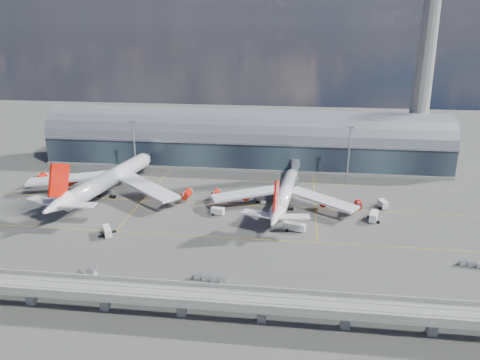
# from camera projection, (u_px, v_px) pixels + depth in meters

# --- Properties ---
(ground) EXTENTS (500.00, 500.00, 0.00)m
(ground) POSITION_uv_depth(u_px,v_px,m) (219.00, 225.00, 168.67)
(ground) COLOR #474744
(ground) RESTS_ON ground
(taxi_lines) EXTENTS (200.00, 80.12, 0.01)m
(taxi_lines) POSITION_uv_depth(u_px,v_px,m) (228.00, 202.00, 189.42)
(taxi_lines) COLOR gold
(taxi_lines) RESTS_ON ground
(terminal) EXTENTS (200.00, 30.00, 28.00)m
(terminal) POSITION_uv_depth(u_px,v_px,m) (244.00, 142.00, 238.20)
(terminal) COLOR #1E2733
(terminal) RESTS_ON ground
(control_tower) EXTENTS (19.00, 19.00, 103.00)m
(control_tower) POSITION_uv_depth(u_px,v_px,m) (425.00, 61.00, 219.71)
(control_tower) COLOR gray
(control_tower) RESTS_ON ground
(guideway) EXTENTS (220.00, 8.50, 7.20)m
(guideway) POSITION_uv_depth(u_px,v_px,m) (181.00, 297.00, 115.33)
(guideway) COLOR gray
(guideway) RESTS_ON ground
(floodlight_mast_left) EXTENTS (3.00, 0.70, 25.70)m
(floodlight_mast_left) POSITION_uv_depth(u_px,v_px,m) (134.00, 146.00, 221.86)
(floodlight_mast_left) COLOR gray
(floodlight_mast_left) RESTS_ON ground
(floodlight_mast_right) EXTENTS (3.00, 0.70, 25.70)m
(floodlight_mast_right) POSITION_uv_depth(u_px,v_px,m) (349.00, 153.00, 209.91)
(floodlight_mast_right) COLOR gray
(floodlight_mast_right) RESTS_ON ground
(airliner_left) EXTENTS (73.34, 77.21, 23.61)m
(airliner_left) POSITION_uv_depth(u_px,v_px,m) (106.00, 181.00, 194.49)
(airliner_left) COLOR white
(airliner_left) RESTS_ON ground
(airliner_right) EXTENTS (59.82, 62.54, 19.83)m
(airliner_right) POSITION_uv_depth(u_px,v_px,m) (284.00, 195.00, 182.62)
(airliner_right) COLOR white
(airliner_right) RESTS_ON ground
(jet_bridge_left) EXTENTS (4.40, 28.00, 7.25)m
(jet_bridge_left) POSITION_uv_depth(u_px,v_px,m) (139.00, 164.00, 222.53)
(jet_bridge_left) COLOR gray
(jet_bridge_left) RESTS_ON ground
(jet_bridge_right) EXTENTS (4.40, 32.00, 7.25)m
(jet_bridge_right) POSITION_uv_depth(u_px,v_px,m) (295.00, 171.00, 211.90)
(jet_bridge_right) COLOR gray
(jet_bridge_right) RESTS_ON ground
(service_truck_0) EXTENTS (5.48, 7.05, 2.85)m
(service_truck_0) POSITION_uv_depth(u_px,v_px,m) (107.00, 231.00, 160.18)
(service_truck_0) COLOR silver
(service_truck_0) RESTS_ON ground
(service_truck_1) EXTENTS (5.16, 3.11, 2.80)m
(service_truck_1) POSITION_uv_depth(u_px,v_px,m) (218.00, 211.00, 176.97)
(service_truck_1) COLOR silver
(service_truck_1) RESTS_ON ground
(service_truck_2) EXTENTS (8.19, 4.19, 2.85)m
(service_truck_2) POSITION_uv_depth(u_px,v_px,m) (294.00, 227.00, 163.48)
(service_truck_2) COLOR silver
(service_truck_2) RESTS_ON ground
(service_truck_3) EXTENTS (4.23, 7.15, 3.24)m
(service_truck_3) POSITION_uv_depth(u_px,v_px,m) (374.00, 217.00, 171.64)
(service_truck_3) COLOR silver
(service_truck_3) RESTS_ON ground
(service_truck_4) EXTENTS (3.81, 5.74, 3.06)m
(service_truck_4) POSITION_uv_depth(u_px,v_px,m) (383.00, 204.00, 183.52)
(service_truck_4) COLOR silver
(service_truck_4) RESTS_ON ground
(service_truck_5) EXTENTS (4.32, 5.81, 2.64)m
(service_truck_5) POSITION_uv_depth(u_px,v_px,m) (261.00, 199.00, 189.82)
(service_truck_5) COLOR silver
(service_truck_5) RESTS_ON ground
(cargo_train_0) EXTENTS (5.62, 3.07, 1.82)m
(cargo_train_0) POSITION_uv_depth(u_px,v_px,m) (87.00, 272.00, 134.96)
(cargo_train_0) COLOR gray
(cargo_train_0) RESTS_ON ground
(cargo_train_1) EXTENTS (10.20, 3.17, 1.68)m
(cargo_train_1) POSITION_uv_depth(u_px,v_px,m) (210.00, 278.00, 132.17)
(cargo_train_1) COLOR gray
(cargo_train_1) RESTS_ON ground
(cargo_train_2) EXTENTS (8.93, 3.04, 1.47)m
(cargo_train_2) POSITION_uv_depth(u_px,v_px,m) (474.00, 265.00, 139.62)
(cargo_train_2) COLOR gray
(cargo_train_2) RESTS_ON ground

